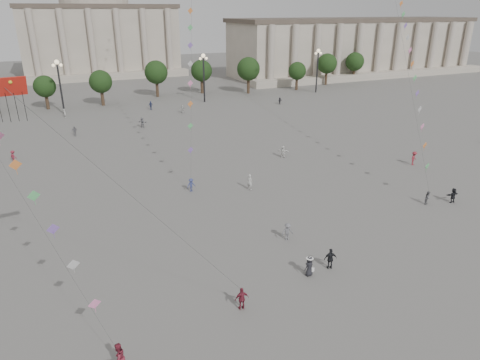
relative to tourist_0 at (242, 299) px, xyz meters
name	(u,v)px	position (x,y,z in m)	size (l,w,h in m)	color
ground	(325,286)	(6.90, -0.16, -0.88)	(360.00, 360.00, 0.00)	#5B5956
hall_east	(355,47)	(81.90, 93.73, 7.55)	(84.00, 26.22, 17.20)	#A09786
hall_central	(98,28)	(6.90, 129.06, 13.36)	(48.30, 34.30, 35.50)	#A09786
tree_row	(130,77)	(6.90, 77.84, 4.52)	(137.12, 5.12, 8.00)	#332319
lamp_post_mid_west	(59,77)	(-8.10, 69.84, 6.48)	(2.00, 0.90, 10.65)	#262628
lamp_post_mid_east	(204,69)	(21.90, 69.84, 6.48)	(2.00, 0.90, 10.65)	#262628
lamp_post_far_east	(318,63)	(51.90, 69.84, 6.48)	(2.00, 0.90, 10.65)	#262628
person_crowd_0	(151,105)	(8.83, 66.75, 0.03)	(1.06, 0.44, 1.81)	navy
person_crowd_3	(453,195)	(28.39, 7.06, -0.04)	(1.55, 0.49, 1.67)	black
person_crowd_4	(182,109)	(14.05, 61.10, -0.09)	(1.45, 0.46, 1.56)	#B7B8B3
person_crowd_6	(288,232)	(7.79, 7.22, -0.03)	(1.09, 0.63, 1.69)	slate
person_crowd_7	(283,152)	(18.95, 28.02, -0.01)	(1.60, 0.51, 1.73)	white
person_crowd_8	(414,158)	(33.58, 18.04, 0.07)	(1.23, 0.71, 1.90)	maroon
person_crowd_9	(280,101)	(36.43, 60.70, -0.13)	(1.39, 0.44, 1.49)	#232127
person_crowd_10	(65,113)	(-8.15, 66.50, -0.01)	(0.63, 0.41, 1.73)	#B5B5B1
person_crowd_12	(142,123)	(4.12, 52.74, 0.03)	(1.68, 0.54, 1.81)	slate
person_crowd_13	(250,182)	(9.63, 19.31, 0.08)	(0.70, 0.46, 1.91)	#B8B8B3
person_crowd_16	(74,131)	(-7.38, 51.92, -0.06)	(0.95, 0.40, 1.63)	slate
person_crowd_17	(13,156)	(-16.09, 41.38, -0.05)	(1.06, 0.61, 1.65)	maroon
tourist_0	(242,299)	(0.00, 0.00, 0.00)	(1.03, 0.43, 1.75)	maroon
tourist_1	(330,259)	(8.64, 1.75, 0.03)	(1.06, 0.44, 1.81)	black
kite_flyer_0	(119,358)	(-8.79, -2.19, 0.08)	(0.93, 0.73, 1.92)	maroon
kite_flyer_1	(191,185)	(3.21, 21.55, -0.08)	(1.03, 0.59, 1.60)	navy
kite_flyer_2	(428,198)	(25.54, 7.83, -0.13)	(0.73, 0.57, 1.49)	#595A5E
hat_person	(309,266)	(6.55, 1.60, 0.00)	(0.93, 0.73, 1.69)	black
dragon_kite	(10,103)	(-12.12, 2.92, 14.23)	(7.27, 1.89, 19.08)	red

